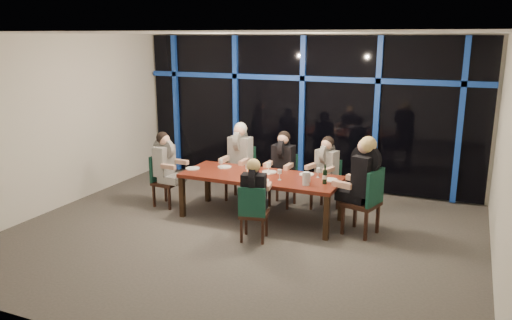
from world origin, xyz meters
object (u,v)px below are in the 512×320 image
(chair_end_right, at_px, (367,199))
(wine_bottle, at_px, (325,176))
(chair_far_left, at_px, (242,170))
(chair_end_left, at_px, (163,178))
(diner_near_mid, at_px, (254,187))
(diner_far_left, at_px, (239,150))
(diner_end_right, at_px, (363,171))
(chair_far_right, at_px, (327,181))
(dining_table, at_px, (261,179))
(water_pitcher, at_px, (306,179))
(diner_end_left, at_px, (166,158))
(diner_far_mid, at_px, (283,158))
(chair_far_mid, at_px, (284,177))
(diner_far_right, at_px, (326,163))
(chair_near_mid, at_px, (253,211))

(chair_end_right, height_order, wine_bottle, wine_bottle)
(chair_far_left, height_order, chair_end_left, chair_far_left)
(diner_near_mid, bearing_deg, wine_bottle, -148.61)
(chair_end_right, height_order, diner_far_left, diner_far_left)
(diner_end_right, distance_m, diner_near_mid, 1.65)
(chair_far_left, xyz_separation_m, chair_far_right, (1.62, 0.07, -0.05))
(dining_table, xyz_separation_m, water_pitcher, (0.85, -0.24, 0.17))
(wine_bottle, bearing_deg, chair_far_right, 102.53)
(chair_far_left, xyz_separation_m, diner_end_right, (2.40, -0.85, 0.45))
(diner_end_left, bearing_deg, chair_end_right, -85.40)
(diner_far_mid, height_order, diner_end_left, diner_far_mid)
(chair_far_mid, height_order, wine_bottle, wine_bottle)
(diner_far_right, height_order, diner_end_left, diner_end_left)
(wine_bottle, bearing_deg, chair_near_mid, -133.89)
(diner_end_left, relative_size, diner_end_right, 0.87)
(diner_far_right, height_order, water_pitcher, diner_far_right)
(diner_end_left, xyz_separation_m, wine_bottle, (2.88, -0.00, -0.01))
(chair_near_mid, bearing_deg, chair_far_mid, -96.18)
(wine_bottle, distance_m, water_pitcher, 0.30)
(diner_near_mid, bearing_deg, dining_table, -85.21)
(dining_table, xyz_separation_m, chair_far_right, (0.87, 0.93, -0.19))
(chair_far_left, height_order, chair_far_right, chair_far_left)
(water_pitcher, bearing_deg, chair_near_mid, -126.82)
(chair_end_left, xyz_separation_m, diner_far_mid, (1.96, 0.82, 0.37))
(chair_near_mid, relative_size, wine_bottle, 2.81)
(diner_far_mid, bearing_deg, diner_end_right, -23.70)
(chair_end_right, distance_m, diner_end_left, 3.54)
(chair_end_left, height_order, diner_near_mid, diner_near_mid)
(diner_far_mid, distance_m, diner_far_right, 0.76)
(diner_far_left, distance_m, water_pitcher, 1.89)
(chair_end_left, bearing_deg, wine_bottle, -86.20)
(water_pitcher, bearing_deg, chair_far_left, 149.11)
(chair_end_left, relative_size, diner_end_left, 1.03)
(chair_end_right, distance_m, diner_far_left, 2.64)
(diner_far_left, bearing_deg, diner_far_mid, 1.98)
(chair_far_right, relative_size, chair_end_left, 0.97)
(chair_end_left, xyz_separation_m, diner_end_right, (3.52, 0.06, 0.49))
(diner_end_right, bearing_deg, water_pitcher, -57.65)
(diner_far_mid, bearing_deg, diner_far_right, 8.83)
(diner_far_left, distance_m, diner_near_mid, 1.91)
(chair_end_left, height_order, water_pitcher, water_pitcher)
(dining_table, distance_m, diner_far_mid, 0.80)
(diner_far_left, bearing_deg, chair_near_mid, -56.92)
(chair_far_right, height_order, wine_bottle, wine_bottle)
(wine_bottle, height_order, water_pitcher, wine_bottle)
(chair_far_mid, distance_m, diner_near_mid, 1.73)
(chair_end_right, bearing_deg, chair_far_mid, -101.98)
(chair_far_mid, xyz_separation_m, water_pitcher, (0.75, -1.09, 0.34))
(chair_far_right, height_order, diner_far_left, diner_far_left)
(diner_far_mid, distance_m, diner_near_mid, 1.63)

